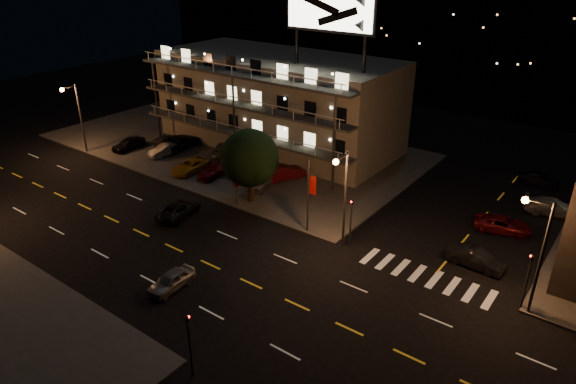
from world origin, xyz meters
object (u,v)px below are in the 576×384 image
Objects in this scene: lot_car_2 at (191,166)px; lot_car_4 at (261,181)px; side_car_0 at (476,259)px; lot_car_7 at (224,148)px; road_car_west at (179,209)px; road_car_east at (171,281)px; tree at (249,159)px.

lot_car_2 is 1.13× the size of lot_car_4.
lot_car_4 is at bearing 90.76° from side_car_0.
lot_car_4 is at bearing 134.20° from lot_car_7.
lot_car_4 is 21.43m from side_car_0.
lot_car_4 reaches higher than road_car_west.
lot_car_7 reaches higher than road_car_east.
side_car_0 is (30.58, -5.69, -0.11)m from lot_car_7.
side_car_0 is 1.14× the size of road_car_east.
side_car_0 is (20.36, 1.71, -3.56)m from tree.
road_car_east is 10.80m from road_car_west.
tree is 7.64m from road_car_west.
side_car_0 is 22.15m from road_car_east.
lot_car_4 is 10.28m from lot_car_7.
tree is at bearing 125.12° from lot_car_7.
lot_car_2 is 29.86m from side_car_0.
tree is 1.71× the size of lot_car_4.
lot_car_7 is at bearing 141.41° from lot_car_4.
road_car_east is at bearing 105.74° from lot_car_7.
lot_car_7 reaches higher than road_car_west.
road_car_east is 0.81× the size of road_car_west.
tree is 4.52m from lot_car_4.
lot_car_2 is at bearing 176.94° from lot_car_4.
lot_car_4 is (-1.05, 2.76, -3.42)m from tree.
lot_car_2 is 20.42m from road_car_east.
tree reaches higher than road_car_east.
tree is 1.52× the size of lot_car_7.
side_car_0 is 0.92× the size of road_car_west.
tree is at bearing -11.00° from lot_car_2.
road_car_west is (-3.28, -5.88, -3.62)m from tree.
lot_car_2 is at bearing -57.89° from road_car_west.
tree is at bearing -127.30° from road_car_west.
lot_car_2 reaches higher than road_car_east.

